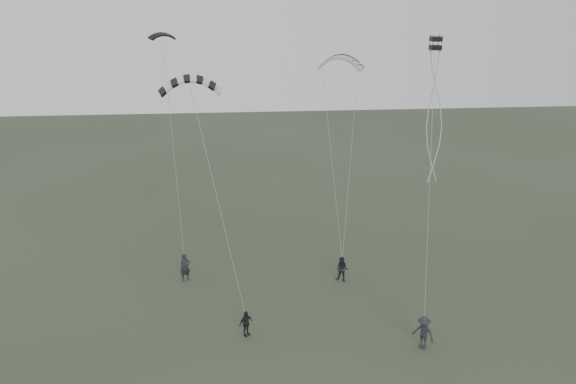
{
  "coord_description": "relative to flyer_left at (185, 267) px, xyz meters",
  "views": [
    {
      "loc": [
        -2.12,
        -26.88,
        17.45
      ],
      "look_at": [
        1.21,
        5.52,
        6.63
      ],
      "focal_mm": 35.0,
      "sensor_mm": 36.0,
      "label": 1
    }
  ],
  "objects": [
    {
      "name": "kite_box",
      "position": [
        14.24,
        -4.73,
        14.64
      ],
      "size": [
        0.57,
        0.6,
        0.7
      ],
      "primitive_type": null,
      "rotation": [
        0.05,
        0.0,
        -0.02
      ],
      "color": "black",
      "rests_on": "flyer_far"
    },
    {
      "name": "ground",
      "position": [
        5.48,
        -7.47,
        -0.94
      ],
      "size": [
        140.0,
        140.0,
        0.0
      ],
      "primitive_type": "plane",
      "color": "#2E3B27",
      "rests_on": "ground"
    },
    {
      "name": "flyer_left",
      "position": [
        0.0,
        0.0,
        0.0
      ],
      "size": [
        0.81,
        0.68,
        1.88
      ],
      "primitive_type": "imported",
      "rotation": [
        0.0,
        0.0,
        0.39
      ],
      "color": "black",
      "rests_on": "ground"
    },
    {
      "name": "kite_striped",
      "position": [
        1.24,
        -3.46,
        12.81
      ],
      "size": [
        3.41,
        1.43,
        1.47
      ],
      "primitive_type": null,
      "rotation": [
        0.31,
        0.0,
        0.08
      ],
      "color": "black",
      "rests_on": "flyer_center"
    },
    {
      "name": "flyer_far",
      "position": [
        13.17,
        -9.29,
        0.0
      ],
      "size": [
        1.34,
        1.38,
        1.89
      ],
      "primitive_type": "imported",
      "rotation": [
        0.0,
        0.0,
        -0.83
      ],
      "color": "#242328",
      "rests_on": "ground"
    },
    {
      "name": "kite_pale_large",
      "position": [
        11.46,
        7.08,
        12.95
      ],
      "size": [
        3.49,
        2.47,
        1.56
      ],
      "primitive_type": null,
      "rotation": [
        0.17,
        0.0,
        -0.48
      ],
      "color": "#AFB1B4",
      "rests_on": "flyer_right"
    },
    {
      "name": "kite_dark_small",
      "position": [
        -0.81,
        3.09,
        14.81
      ],
      "size": [
        1.78,
        1.42,
        0.66
      ],
      "primitive_type": null,
      "rotation": [
        0.3,
        0.0,
        0.54
      ],
      "color": "black",
      "rests_on": "flyer_left"
    },
    {
      "name": "flyer_center",
      "position": [
        3.82,
        -7.07,
        -0.19
      ],
      "size": [
        0.93,
        0.8,
        1.5
      ],
      "primitive_type": "imported",
      "rotation": [
        0.0,
        0.0,
        0.61
      ],
      "color": "black",
      "rests_on": "ground"
    },
    {
      "name": "flyer_right",
      "position": [
        10.36,
        -1.19,
        -0.09
      ],
      "size": [
        1.05,
        1.0,
        1.71
      ],
      "primitive_type": "imported",
      "rotation": [
        0.0,
        0.0,
        -0.58
      ],
      "color": "black",
      "rests_on": "ground"
    }
  ]
}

